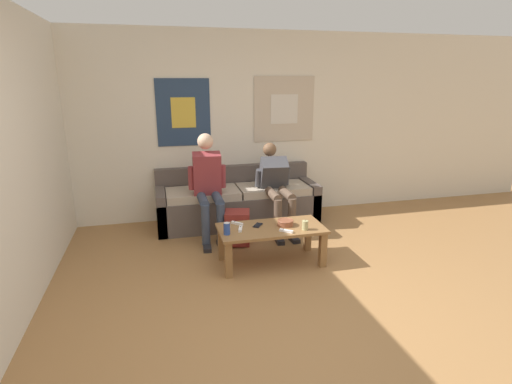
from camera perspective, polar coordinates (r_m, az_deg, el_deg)
ground_plane at (r=3.39m, az=5.83°, el=-18.69°), size 18.00×18.00×0.00m
wall_back at (r=5.60m, az=-3.85°, el=9.29°), size 10.00×0.07×2.55m
couch at (r=5.46m, az=-2.66°, el=-1.59°), size 2.16×0.72×0.75m
coffee_table at (r=4.26m, az=2.17°, el=-5.97°), size 1.12×0.55×0.41m
person_seated_adult at (r=4.92m, az=-6.83°, el=1.34°), size 0.47×0.79×1.28m
person_seated_teen at (r=5.16m, az=2.87°, el=1.22°), size 0.47×0.98×1.10m
backpack at (r=4.79m, az=-2.67°, el=-5.24°), size 0.34×0.35×0.40m
ceramic_bowl at (r=4.28m, az=4.23°, el=-4.34°), size 0.17×0.17×0.06m
pillar_candle at (r=4.18m, az=7.02°, el=-4.74°), size 0.06×0.06×0.11m
drink_can_blue at (r=4.03m, az=-4.19°, el=-5.23°), size 0.07×0.07×0.12m
game_controller_near_left at (r=4.16m, az=-2.23°, el=-5.28°), size 0.07×0.15×0.03m
game_controller_near_right at (r=4.31m, az=-2.72°, el=-4.49°), size 0.12×0.13×0.03m
game_controller_far_center at (r=4.11m, az=4.34°, el=-5.56°), size 0.13×0.12×0.03m
cell_phone at (r=4.27m, az=0.23°, el=-4.77°), size 0.13×0.15×0.01m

